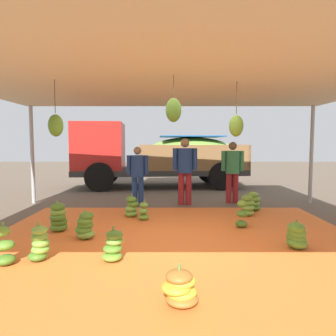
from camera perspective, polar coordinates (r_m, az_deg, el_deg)
The scene contains 19 objects.
ground_plane at distance 8.06m, azimuth 0.48°, elevation -7.07°, with size 40.00×40.00×0.00m, color brown.
tarp_orange at distance 5.15m, azimuth 0.93°, elevation -13.72°, with size 6.41×5.33×0.01m, color orange.
tent_canopy at distance 4.92m, azimuth 0.93°, elevation 16.47°, with size 8.00×7.00×2.72m.
banana_bunch_0 at distance 4.65m, azimuth -23.38°, elevation -13.12°, with size 0.34×0.32×0.54m.
banana_bunch_2 at distance 6.07m, azimuth 13.53°, elevation -8.63°, with size 0.32×0.32×0.58m.
banana_bunch_3 at distance 6.79m, azimuth -7.16°, elevation -7.38°, with size 0.40×0.40×0.51m.
banana_bunch_4 at distance 5.98m, azimuth -20.28°, elevation -8.89°, with size 0.44×0.44×0.58m.
banana_bunch_5 at distance 6.50m, azimuth -4.91°, elevation -8.24°, with size 0.31×0.33×0.43m.
banana_bunch_6 at distance 7.67m, azimuth 15.75°, elevation -6.15°, with size 0.41×0.41×0.51m.
banana_bunch_7 at distance 4.37m, azimuth -10.58°, elevation -14.36°, with size 0.37×0.38×0.48m.
banana_bunch_8 at distance 4.69m, azimuth -28.81°, elevation -13.03°, with size 0.33×0.33×0.58m.
banana_bunch_9 at distance 7.07m, azimuth 14.55°, elevation -6.94°, with size 0.41×0.41×0.52m.
banana_bunch_10 at distance 5.18m, azimuth 22.88°, elevation -11.71°, with size 0.39×0.40×0.44m.
banana_bunch_11 at distance 5.43m, azimuth -15.65°, elevation -10.54°, with size 0.45×0.42×0.50m.
banana_bunch_12 at distance 3.27m, azimuth 2.04°, elevation -21.70°, with size 0.45×0.43×0.41m.
cargo_truck_main at distance 11.44m, azimuth -2.70°, elevation 2.56°, with size 6.43×2.73×2.40m.
worker_0 at distance 7.97m, azimuth -6.04°, elevation -0.63°, with size 0.57×0.35×1.55m.
worker_1 at distance 8.01m, azimuth 2.96°, elevation 0.32°, with size 0.65×0.40×1.77m.
worker_2 at distance 8.44m, azimuth 11.83°, elevation 0.10°, with size 0.62×0.38×1.68m.
Camera 1 is at (-0.10, -4.89, 1.62)m, focal length 32.23 mm.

